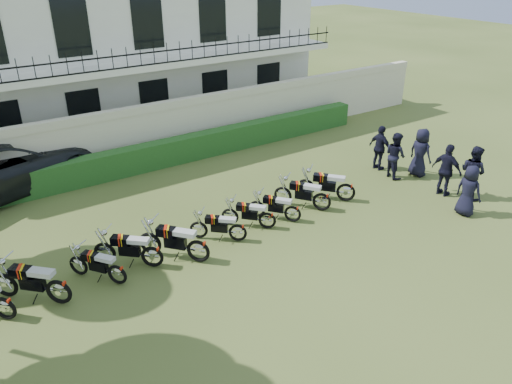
# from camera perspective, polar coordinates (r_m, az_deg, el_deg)

# --- Properties ---
(ground) EXTENTS (100.00, 100.00, 0.00)m
(ground) POSITION_cam_1_polar(r_m,az_deg,el_deg) (14.14, -0.06, -6.91)
(ground) COLOR #3F4F1F
(ground) RESTS_ON ground
(perimeter_wall) EXTENTS (30.00, 0.35, 2.30)m
(perimeter_wall) POSITION_cam_1_polar(r_m,az_deg,el_deg) (20.11, -12.99, 6.47)
(perimeter_wall) COLOR beige
(perimeter_wall) RESTS_ON ground
(hedge) EXTENTS (18.00, 0.60, 1.00)m
(hedge) POSITION_cam_1_polar(r_m,az_deg,el_deg) (20.00, -9.29, 4.64)
(hedge) COLOR #234819
(hedge) RESTS_ON ground
(building) EXTENTS (20.40, 9.60, 7.40)m
(building) POSITION_cam_1_polar(r_m,az_deg,el_deg) (25.02, -18.96, 15.58)
(building) COLOR white
(building) RESTS_ON ground
(motorcycle_0) EXTENTS (1.37, 1.45, 1.04)m
(motorcycle_0) POSITION_cam_1_polar(r_m,az_deg,el_deg) (12.90, -26.93, -11.25)
(motorcycle_0) COLOR black
(motorcycle_0) RESTS_ON ground
(motorcycle_1) EXTENTS (1.54, 1.55, 1.14)m
(motorcycle_1) POSITION_cam_1_polar(r_m,az_deg,el_deg) (12.86, -21.70, -9.97)
(motorcycle_1) COLOR black
(motorcycle_1) RESTS_ON ground
(motorcycle_2) EXTENTS (1.08, 1.45, 0.94)m
(motorcycle_2) POSITION_cam_1_polar(r_m,az_deg,el_deg) (13.14, -15.63, -8.60)
(motorcycle_2) COLOR black
(motorcycle_2) RESTS_ON ground
(motorcycle_3) EXTENTS (1.50, 1.39, 1.06)m
(motorcycle_3) POSITION_cam_1_polar(r_m,az_deg,el_deg) (13.54, -11.81, -6.70)
(motorcycle_3) COLOR black
(motorcycle_3) RESTS_ON ground
(motorcycle_4) EXTENTS (1.42, 1.68, 1.14)m
(motorcycle_4) POSITION_cam_1_polar(r_m,az_deg,el_deg) (13.53, -6.64, -6.13)
(motorcycle_4) COLOR black
(motorcycle_4) RESTS_ON ground
(motorcycle_5) EXTENTS (1.31, 1.21, 0.93)m
(motorcycle_5) POSITION_cam_1_polar(r_m,az_deg,el_deg) (14.42, -2.09, -4.21)
(motorcycle_5) COLOR black
(motorcycle_5) RESTS_ON ground
(motorcycle_6) EXTENTS (1.24, 1.29, 0.93)m
(motorcycle_6) POSITION_cam_1_polar(r_m,az_deg,el_deg) (15.04, 1.30, -2.82)
(motorcycle_6) COLOR black
(motorcycle_6) RESTS_ON ground
(motorcycle_7) EXTENTS (1.11, 1.39, 0.93)m
(motorcycle_7) POSITION_cam_1_polar(r_m,az_deg,el_deg) (15.45, 4.23, -2.07)
(motorcycle_7) COLOR black
(motorcycle_7) RESTS_ON ground
(motorcycle_8) EXTENTS (1.19, 1.63, 1.05)m
(motorcycle_8) POSITION_cam_1_polar(r_m,az_deg,el_deg) (16.18, 7.55, -0.63)
(motorcycle_8) COLOR black
(motorcycle_8) RESTS_ON ground
(motorcycle_9) EXTENTS (1.38, 1.58, 1.09)m
(motorcycle_9) POSITION_cam_1_polar(r_m,az_deg,el_deg) (16.90, 10.27, 0.45)
(motorcycle_9) COLOR black
(motorcycle_9) RESTS_ON ground
(suv) EXTENTS (7.42, 5.19, 1.88)m
(suv) POSITION_cam_1_polar(r_m,az_deg,el_deg) (19.33, -27.20, 2.62)
(suv) COLOR black
(suv) RESTS_ON ground
(officer_0) EXTENTS (0.61, 0.86, 1.68)m
(officer_0) POSITION_cam_1_polar(r_m,az_deg,el_deg) (17.07, 23.13, 0.15)
(officer_0) COLOR black
(officer_0) RESTS_ON ground
(officer_1) EXTENTS (0.75, 0.94, 1.86)m
(officer_1) POSITION_cam_1_polar(r_m,az_deg,el_deg) (18.30, 23.52, 2.10)
(officer_1) COLOR black
(officer_1) RESTS_ON ground
(officer_2) EXTENTS (0.57, 1.13, 1.85)m
(officer_2) POSITION_cam_1_polar(r_m,az_deg,el_deg) (18.13, 20.96, 2.34)
(officer_2) COLOR black
(officer_2) RESTS_ON ground
(officer_3) EXTENTS (0.62, 0.92, 1.83)m
(officer_3) POSITION_cam_1_polar(r_m,az_deg,el_deg) (19.46, 18.25, 4.32)
(officer_3) COLOR black
(officer_3) RESTS_ON ground
(officer_4) EXTENTS (0.79, 0.94, 1.73)m
(officer_4) POSITION_cam_1_polar(r_m,az_deg,el_deg) (19.06, 15.62, 4.08)
(officer_4) COLOR black
(officer_4) RESTS_ON ground
(officer_5) EXTENTS (0.46, 1.03, 1.74)m
(officer_5) POSITION_cam_1_polar(r_m,az_deg,el_deg) (19.60, 13.99, 4.91)
(officer_5) COLOR black
(officer_5) RESTS_ON ground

